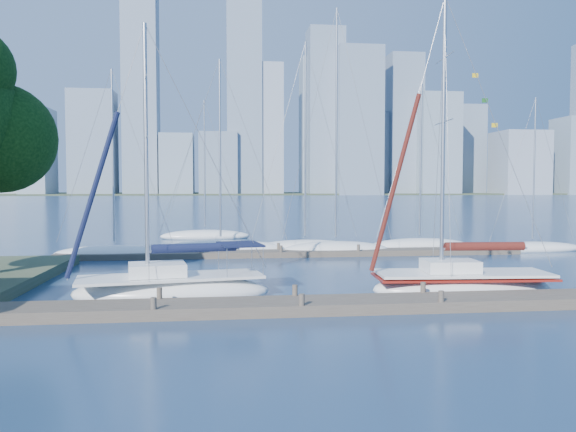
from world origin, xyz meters
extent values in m
plane|color=navy|center=(0.00, 0.00, 0.00)|extent=(700.00, 700.00, 0.00)
cube|color=#473D34|center=(0.00, 0.00, 0.20)|extent=(26.00, 2.00, 0.40)
cube|color=#473D34|center=(2.00, 16.00, 0.18)|extent=(30.00, 1.80, 0.36)
cube|color=#38472D|center=(0.00, 320.00, 0.00)|extent=(800.00, 100.00, 1.50)
sphere|color=black|center=(-12.58, 6.82, 6.66)|extent=(4.91, 4.91, 4.91)
ellipsoid|color=white|center=(-4.75, 2.92, 0.23)|extent=(8.15, 3.84, 1.37)
cube|color=white|center=(-4.75, 2.92, 0.87)|extent=(7.54, 3.54, 0.11)
cube|color=white|center=(-5.29, 2.83, 1.19)|extent=(2.45, 2.01, 0.50)
cylinder|color=silver|center=(-5.65, 2.77, 5.88)|extent=(0.16, 0.16, 9.92)
cylinder|color=silver|center=(-3.82, 3.08, 1.92)|extent=(3.67, 0.71, 0.09)
cylinder|color=#111638|center=(-3.82, 3.08, 2.01)|extent=(3.43, 0.93, 0.37)
cube|color=#111638|center=(-1.97, 3.39, 2.11)|extent=(1.99, 2.42, 0.07)
ellipsoid|color=white|center=(7.32, 2.53, 0.23)|extent=(7.88, 3.04, 1.36)
cube|color=white|center=(7.32, 2.53, 0.86)|extent=(7.29, 2.80, 0.11)
cube|color=white|center=(6.78, 2.57, 1.17)|extent=(2.27, 1.79, 0.50)
cylinder|color=silver|center=(6.42, 2.59, 6.59)|extent=(0.16, 0.16, 11.38)
cylinder|color=silver|center=(8.24, 2.47, 1.90)|extent=(3.66, 0.34, 0.09)
cylinder|color=#501511|center=(8.24, 2.47, 1.99)|extent=(3.38, 0.59, 0.36)
cube|color=maroon|center=(7.32, 2.53, 0.70)|extent=(7.46, 2.91, 0.09)
ellipsoid|color=white|center=(-9.49, 16.63, 0.21)|extent=(7.84, 3.63, 1.15)
cylinder|color=silver|center=(-9.49, 16.63, 6.45)|extent=(0.13, 0.13, 10.81)
ellipsoid|color=white|center=(-2.79, 18.03, 0.23)|extent=(9.63, 6.22, 1.26)
cylinder|color=silver|center=(-2.79, 18.03, 7.04)|extent=(0.14, 0.14, 11.79)
ellipsoid|color=white|center=(3.02, 18.39, 0.22)|extent=(7.49, 2.81, 1.21)
cylinder|color=silver|center=(3.02, 18.39, 7.71)|extent=(0.13, 0.13, 13.23)
ellipsoid|color=white|center=(4.87, 16.89, 0.22)|extent=(7.71, 4.58, 1.24)
cylinder|color=silver|center=(4.87, 16.89, 8.66)|extent=(0.13, 0.13, 15.07)
ellipsoid|color=white|center=(11.47, 19.02, 0.21)|extent=(7.75, 4.49, 1.15)
cylinder|color=silver|center=(11.47, 19.02, 6.51)|extent=(0.13, 0.13, 10.94)
ellipsoid|color=white|center=(18.86, 16.88, 0.17)|extent=(7.49, 3.38, 0.96)
cylinder|color=silver|center=(18.86, 16.88, 5.75)|extent=(0.10, 0.10, 9.76)
ellipsoid|color=white|center=(-4.13, 29.10, 0.20)|extent=(7.94, 5.12, 1.12)
cylinder|color=silver|center=(-4.13, 29.10, 6.46)|extent=(0.12, 0.12, 10.89)
cube|color=#8593A0|center=(-120.24, 308.29, 24.09)|extent=(14.96, 14.18, 48.18)
cube|color=gray|center=(-96.77, 283.96, 22.37)|extent=(13.72, 23.42, 44.73)
cube|color=slate|center=(-69.73, 287.50, 27.36)|extent=(23.07, 17.63, 54.71)
cube|color=#8593A0|center=(-47.55, 309.43, 21.75)|extent=(13.84, 17.61, 43.51)
cube|color=gray|center=(-25.94, 284.92, 16.16)|extent=(17.39, 19.81, 32.33)
cube|color=slate|center=(-4.22, 286.68, 16.81)|extent=(20.44, 16.86, 33.62)
cube|color=#8593A0|center=(21.35, 289.48, 35.65)|extent=(19.33, 14.99, 71.30)
cube|color=gray|center=(51.90, 304.67, 39.07)|extent=(16.82, 17.46, 78.15)
cube|color=slate|center=(70.99, 278.50, 39.46)|extent=(24.07, 18.95, 78.92)
cube|color=#8593A0|center=(91.42, 294.72, 23.20)|extent=(14.16, 17.11, 46.40)
cube|color=gray|center=(115.77, 279.60, 27.75)|extent=(22.08, 18.80, 55.50)
cube|color=slate|center=(147.05, 309.52, 26.86)|extent=(17.29, 17.52, 53.72)
cube|color=#8593A0|center=(164.09, 278.94, 17.67)|extent=(26.03, 23.94, 35.34)
cube|color=gray|center=(194.50, 279.05, 21.74)|extent=(13.49, 21.38, 43.49)
cube|color=slate|center=(-45.00, 290.00, 54.40)|extent=(18.07, 18.00, 108.80)
cube|color=slate|center=(10.00, 290.00, 52.25)|extent=(18.69, 18.00, 104.49)
cube|color=slate|center=(55.00, 290.00, 45.65)|extent=(19.60, 18.00, 91.30)
cube|color=slate|center=(100.00, 290.00, 39.21)|extent=(18.55, 18.00, 78.41)
camera|label=1|loc=(-2.73, -19.82, 4.49)|focal=35.00mm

